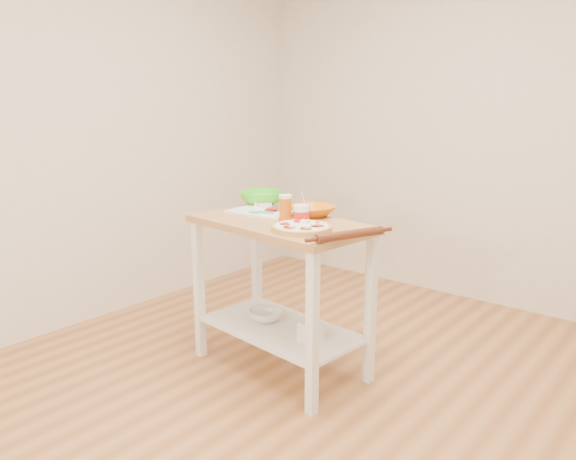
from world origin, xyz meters
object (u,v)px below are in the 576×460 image
(green_bowl, at_px, (262,198))
(yogurt_tub, at_px, (301,214))
(prep_island, at_px, (280,265))
(shelf_bin, at_px, (311,331))
(cutting_board, at_px, (266,211))
(spatula, at_px, (260,212))
(pizza, at_px, (302,227))
(orange_bowl, at_px, (312,211))
(knife, at_px, (262,203))
(rolling_pin, at_px, (350,235))
(beer_pint, at_px, (285,208))
(shelf_glass_bowl, at_px, (266,315))

(green_bowl, relative_size, yogurt_tub, 1.48)
(prep_island, distance_m, shelf_bin, 0.42)
(cutting_board, height_order, spatula, cutting_board)
(yogurt_tub, distance_m, shelf_bin, 0.65)
(pizza, distance_m, orange_bowl, 0.37)
(knife, bearing_deg, orange_bowl, 2.95)
(rolling_pin, bearing_deg, shelf_bin, 166.25)
(cutting_board, bearing_deg, spatula, -73.56)
(pizza, height_order, rolling_pin, pizza)
(cutting_board, distance_m, spatula, 0.09)
(orange_bowl, xyz_separation_m, green_bowl, (-0.47, 0.08, 0.01))
(cutting_board, xyz_separation_m, yogurt_tub, (0.37, -0.12, 0.05))
(prep_island, xyz_separation_m, knife, (-0.37, 0.26, 0.28))
(knife, bearing_deg, prep_island, -26.06)
(pizza, height_order, shelf_bin, pizza)
(orange_bowl, distance_m, beer_pint, 0.20)
(orange_bowl, distance_m, shelf_glass_bowl, 0.69)
(pizza, relative_size, orange_bowl, 1.26)
(yogurt_tub, bearing_deg, shelf_glass_bowl, 177.22)
(beer_pint, bearing_deg, green_bowl, 147.47)
(spatula, distance_m, yogurt_tub, 0.34)
(rolling_pin, bearing_deg, yogurt_tub, 163.23)
(pizza, height_order, knife, pizza)
(cutting_board, bearing_deg, orange_bowl, 12.27)
(beer_pint, relative_size, shelf_bin, 1.32)
(knife, bearing_deg, shelf_bin, -16.75)
(prep_island, bearing_deg, cutting_board, 150.27)
(cutting_board, bearing_deg, beer_pint, -27.77)
(cutting_board, distance_m, yogurt_tub, 0.39)
(prep_island, xyz_separation_m, orange_bowl, (0.06, 0.21, 0.29))
(pizza, xyz_separation_m, knife, (-0.61, 0.37, 0.00))
(green_bowl, bearing_deg, shelf_glass_bowl, -44.85)
(pizza, height_order, cutting_board, pizza)
(cutting_board, height_order, knife, cutting_board)
(pizza, relative_size, knife, 1.17)
(cutting_board, relative_size, beer_pint, 2.92)
(orange_bowl, height_order, green_bowl, green_bowl)
(spatula, distance_m, green_bowl, 0.33)
(prep_island, xyz_separation_m, green_bowl, (-0.41, 0.30, 0.30))
(orange_bowl, bearing_deg, cutting_board, -162.95)
(knife, xyz_separation_m, orange_bowl, (0.43, -0.05, 0.01))
(pizza, height_order, yogurt_tub, yogurt_tub)
(spatula, distance_m, rolling_pin, 0.75)
(yogurt_tub, bearing_deg, cutting_board, 162.01)
(green_bowl, xyz_separation_m, yogurt_tub, (0.55, -0.29, 0.01))
(rolling_pin, relative_size, shelf_bin, 3.47)
(yogurt_tub, bearing_deg, shelf_bin, -24.27)
(pizza, relative_size, yogurt_tub, 1.68)
(cutting_board, distance_m, green_bowl, 0.25)
(knife, height_order, green_bowl, green_bowl)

